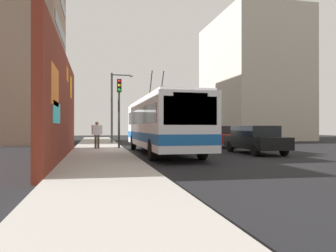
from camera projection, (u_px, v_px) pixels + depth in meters
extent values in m
plane|color=black|center=(126.00, 152.00, 19.88)|extent=(80.00, 80.00, 0.00)
cube|color=#ADA8A0|center=(100.00, 151.00, 19.52)|extent=(48.00, 3.20, 0.15)
cube|color=maroon|center=(62.00, 106.00, 14.89)|extent=(13.26, 0.30, 4.90)
cube|color=orange|center=(67.00, 74.00, 15.91)|extent=(1.03, 0.02, 0.70)
cube|color=yellow|center=(71.00, 87.00, 18.26)|extent=(0.87, 0.02, 1.19)
cube|color=#33D8E5|center=(57.00, 113.00, 11.46)|extent=(2.13, 0.02, 0.75)
cube|color=orange|center=(55.00, 86.00, 10.97)|extent=(2.06, 0.02, 1.33)
cube|color=gray|center=(15.00, 53.00, 30.44)|extent=(11.22, 8.24, 16.80)
cube|color=black|center=(61.00, 97.00, 31.34)|extent=(9.54, 0.04, 1.10)
cube|color=black|center=(61.00, 64.00, 31.35)|extent=(9.54, 0.04, 1.10)
cube|color=black|center=(61.00, 31.00, 31.36)|extent=(9.54, 0.04, 1.10)
cube|color=#B2A899|center=(251.00, 79.00, 40.35)|extent=(13.55, 8.94, 14.82)
cube|color=black|center=(283.00, 104.00, 41.33)|extent=(11.52, 0.04, 1.10)
cube|color=black|center=(283.00, 79.00, 41.34)|extent=(11.52, 0.04, 1.10)
cube|color=black|center=(283.00, 54.00, 41.35)|extent=(11.52, 0.04, 1.10)
cube|color=silver|center=(161.00, 123.00, 18.41)|extent=(11.47, 2.58, 2.53)
cube|color=silver|center=(161.00, 100.00, 18.41)|extent=(11.01, 2.37, 0.12)
cube|color=#1959A5|center=(161.00, 136.00, 18.41)|extent=(11.49, 2.60, 0.44)
cube|color=black|center=(191.00, 111.00, 12.84)|extent=(0.04, 2.19, 1.14)
cube|color=black|center=(161.00, 117.00, 18.41)|extent=(10.55, 2.61, 0.81)
cube|color=orange|center=(190.00, 96.00, 12.85)|extent=(0.06, 1.42, 0.28)
cylinder|color=black|center=(161.00, 89.00, 20.17)|extent=(1.43, 0.06, 2.00)
cylinder|color=black|center=(150.00, 88.00, 20.02)|extent=(1.43, 0.06, 2.00)
cylinder|color=black|center=(202.00, 149.00, 15.08)|extent=(1.00, 0.28, 1.00)
cylinder|color=black|center=(152.00, 150.00, 14.57)|extent=(1.00, 0.28, 1.00)
cylinder|color=black|center=(167.00, 142.00, 22.24)|extent=(1.00, 0.28, 1.00)
cylinder|color=black|center=(133.00, 142.00, 21.73)|extent=(1.00, 0.28, 1.00)
cube|color=black|center=(255.00, 142.00, 18.46)|extent=(4.71, 1.87, 0.66)
cube|color=black|center=(254.00, 131.00, 18.56)|extent=(2.82, 1.68, 0.60)
cylinder|color=black|center=(284.00, 150.00, 17.13)|extent=(0.64, 0.22, 0.64)
cylinder|color=black|center=(255.00, 150.00, 16.76)|extent=(0.64, 0.22, 0.64)
cylinder|color=black|center=(256.00, 146.00, 20.16)|extent=(0.64, 0.22, 0.64)
cylinder|color=black|center=(230.00, 147.00, 19.80)|extent=(0.64, 0.22, 0.64)
cube|color=#B21E19|center=(215.00, 138.00, 24.58)|extent=(4.75, 1.91, 0.66)
cube|color=black|center=(215.00, 130.00, 24.67)|extent=(2.85, 1.72, 0.60)
cylinder|color=black|center=(235.00, 144.00, 23.24)|extent=(0.64, 0.22, 0.64)
cylinder|color=black|center=(212.00, 144.00, 22.86)|extent=(0.64, 0.22, 0.64)
cylinder|color=black|center=(218.00, 142.00, 26.29)|extent=(0.64, 0.22, 0.64)
cylinder|color=black|center=(198.00, 142.00, 25.92)|extent=(0.64, 0.22, 0.64)
cylinder|color=#3F3326|center=(98.00, 142.00, 20.84)|extent=(0.14, 0.14, 0.85)
cylinder|color=#3F3326|center=(96.00, 142.00, 20.81)|extent=(0.14, 0.14, 0.85)
cube|color=silver|center=(97.00, 130.00, 20.83)|extent=(0.22, 0.49, 0.63)
cylinder|color=silver|center=(102.00, 130.00, 20.89)|extent=(0.09, 0.09, 0.60)
cylinder|color=silver|center=(92.00, 130.00, 20.76)|extent=(0.09, 0.09, 0.60)
sphere|color=#936B4C|center=(97.00, 123.00, 20.83)|extent=(0.23, 0.23, 0.23)
cylinder|color=#2D382D|center=(119.00, 114.00, 21.11)|extent=(0.14, 0.14, 4.47)
cube|color=black|center=(119.00, 86.00, 20.90)|extent=(0.20, 0.28, 0.84)
sphere|color=red|center=(119.00, 81.00, 20.80)|extent=(0.18, 0.18, 0.18)
sphere|color=yellow|center=(119.00, 85.00, 20.80)|extent=(0.18, 0.18, 0.18)
sphere|color=green|center=(119.00, 90.00, 20.80)|extent=(0.18, 0.18, 0.18)
cylinder|color=#4C4C51|center=(112.00, 108.00, 27.94)|extent=(0.18, 0.18, 6.00)
cylinder|color=#4C4C51|center=(122.00, 75.00, 28.13)|extent=(0.10, 1.67, 0.10)
ellipsoid|color=silver|center=(131.00, 76.00, 28.31)|extent=(0.44, 0.28, 0.20)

